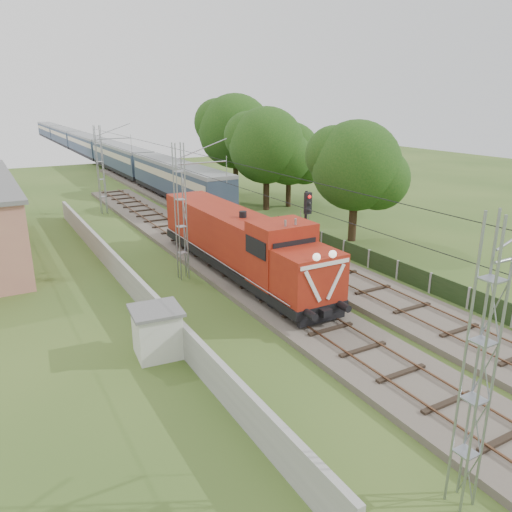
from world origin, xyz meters
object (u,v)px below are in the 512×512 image
signal_post (307,221)px  locomotive (239,242)px  relay_hut (157,332)px  coach_rake (87,144)px

signal_post → locomotive: bearing=133.4°
signal_post → relay_hut: 11.17m
locomotive → signal_post: bearing=-46.6°
signal_post → coach_rake: bearing=88.2°
locomotive → signal_post: (2.75, -2.91, 1.53)m
locomotive → relay_hut: size_ratio=7.64×
locomotive → signal_post: 4.28m
signal_post → relay_hut: bearing=-159.4°
coach_rake → locomotive: bearing=-94.2°
locomotive → coach_rake: locomotive is taller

